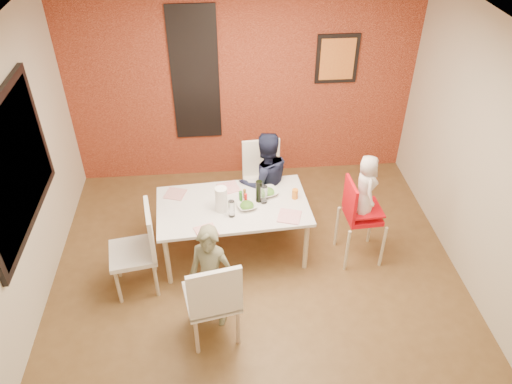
{
  "coord_description": "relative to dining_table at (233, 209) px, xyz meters",
  "views": [
    {
      "loc": [
        -0.36,
        -3.73,
        4.08
      ],
      "look_at": [
        0.0,
        0.3,
        1.05
      ],
      "focal_mm": 35.0,
      "sensor_mm": 36.0,
      "label": 1
    }
  ],
  "objects": [
    {
      "name": "ground",
      "position": [
        0.23,
        -0.57,
        -0.63
      ],
      "size": [
        4.5,
        4.5,
        0.0
      ],
      "primitive_type": "plane",
      "color": "brown",
      "rests_on": "ground"
    },
    {
      "name": "ceiling",
      "position": [
        0.23,
        -0.57,
        2.07
      ],
      "size": [
        4.5,
        4.5,
        0.02
      ],
      "primitive_type": "cube",
      "color": "silver",
      "rests_on": "wall_back"
    },
    {
      "name": "wall_back",
      "position": [
        0.23,
        1.68,
        0.72
      ],
      "size": [
        4.5,
        0.02,
        2.7
      ],
      "primitive_type": "cube",
      "color": "beige",
      "rests_on": "ground"
    },
    {
      "name": "wall_left",
      "position": [
        -2.02,
        -0.57,
        0.72
      ],
      "size": [
        0.02,
        4.5,
        2.7
      ],
      "primitive_type": "cube",
      "color": "beige",
      "rests_on": "ground"
    },
    {
      "name": "wall_right",
      "position": [
        2.48,
        -0.57,
        0.72
      ],
      "size": [
        0.02,
        4.5,
        2.7
      ],
      "primitive_type": "cube",
      "color": "beige",
      "rests_on": "ground"
    },
    {
      "name": "brick_accent_wall",
      "position": [
        0.23,
        1.66,
        0.72
      ],
      "size": [
        4.5,
        0.02,
        2.7
      ],
      "primitive_type": "cube",
      "color": "maroon",
      "rests_on": "ground"
    },
    {
      "name": "picture_window_frame",
      "position": [
        -1.99,
        -0.37,
        0.92
      ],
      "size": [
        0.05,
        1.7,
        1.3
      ],
      "primitive_type": "cube",
      "color": "black",
      "rests_on": "wall_left"
    },
    {
      "name": "picture_window_pane",
      "position": [
        -1.97,
        -0.37,
        0.92
      ],
      "size": [
        0.02,
        1.55,
        1.15
      ],
      "primitive_type": "cube",
      "color": "black",
      "rests_on": "wall_left"
    },
    {
      "name": "glassblock_strip",
      "position": [
        -0.37,
        1.65,
        0.87
      ],
      "size": [
        0.55,
        0.03,
        1.7
      ],
      "primitive_type": "cube",
      "color": "#B4BDC4",
      "rests_on": "wall_back"
    },
    {
      "name": "glassblock_surround",
      "position": [
        -0.37,
        1.64,
        0.87
      ],
      "size": [
        0.6,
        0.03,
        1.76
      ],
      "primitive_type": "cube",
      "color": "black",
      "rests_on": "wall_back"
    },
    {
      "name": "art_print_frame",
      "position": [
        1.43,
        1.64,
        1.02
      ],
      "size": [
        0.54,
        0.03,
        0.64
      ],
      "primitive_type": "cube",
      "color": "black",
      "rests_on": "wall_back"
    },
    {
      "name": "art_print_canvas",
      "position": [
        1.43,
        1.63,
        1.02
      ],
      "size": [
        0.44,
        0.01,
        0.54
      ],
      "primitive_type": "cube",
      "color": "orange",
      "rests_on": "wall_back"
    },
    {
      "name": "dining_table",
      "position": [
        0.0,
        0.0,
        0.0
      ],
      "size": [
        1.71,
        1.03,
        0.69
      ],
      "rotation": [
        0.0,
        0.0,
        0.07
      ],
      "color": "silver",
      "rests_on": "ground"
    },
    {
      "name": "chair_near",
      "position": [
        -0.24,
        -1.22,
        -0.04
      ],
      "size": [
        0.57,
        0.57,
        1.05
      ],
      "rotation": [
        0.0,
        0.0,
        3.33
      ],
      "color": "white",
      "rests_on": "ground"
    },
    {
      "name": "chair_far",
      "position": [
        0.4,
        0.71,
        -0.07
      ],
      "size": [
        0.49,
        0.49,
        1.0
      ],
      "rotation": [
        0.0,
        0.0,
        0.07
      ],
      "color": "white",
      "rests_on": "ground"
    },
    {
      "name": "chair_left",
      "position": [
        -0.98,
        -0.44,
        -0.06
      ],
      "size": [
        0.54,
        0.54,
        1.02
      ],
      "rotation": [
        0.0,
        0.0,
        4.87
      ],
      "color": "silver",
      "rests_on": "ground"
    },
    {
      "name": "high_chair",
      "position": [
        1.37,
        -0.19,
        0.0
      ],
      "size": [
        0.47,
        0.47,
        1.05
      ],
      "rotation": [
        0.0,
        0.0,
        1.63
      ],
      "color": "red",
      "rests_on": "ground"
    },
    {
      "name": "child_near",
      "position": [
        -0.26,
        -0.97,
        -0.04
      ],
      "size": [
        0.5,
        0.42,
        1.18
      ],
      "primitive_type": "imported",
      "rotation": [
        0.0,
        0.0,
        -0.37
      ],
      "color": "#5E5E43",
      "rests_on": "ground"
    },
    {
      "name": "child_far",
      "position": [
        0.4,
        0.46,
        0.02
      ],
      "size": [
        0.72,
        0.62,
        1.29
      ],
      "primitive_type": "imported",
      "rotation": [
        0.0,
        0.0,
        3.38
      ],
      "color": "black",
      "rests_on": "ground"
    },
    {
      "name": "toddler",
      "position": [
        1.4,
        -0.19,
        0.36
      ],
      "size": [
        0.23,
        0.36,
        0.74
      ],
      "primitive_type": "imported",
      "rotation": [
        0.0,
        0.0,
        1.57
      ],
      "color": "beige",
      "rests_on": "high_chair"
    },
    {
      "name": "plate_near_left",
      "position": [
        -0.29,
        -0.42,
        0.07
      ],
      "size": [
        0.27,
        0.27,
        0.01
      ],
      "primitive_type": "cube",
      "rotation": [
        0.0,
        0.0,
        0.34
      ],
      "color": "white",
      "rests_on": "dining_table"
    },
    {
      "name": "plate_far_mid",
      "position": [
        -0.03,
        0.32,
        0.07
      ],
      "size": [
        0.28,
        0.28,
        0.01
      ],
      "primitive_type": "cube",
      "rotation": [
        0.0,
        0.0,
        0.32
      ],
      "color": "white",
      "rests_on": "dining_table"
    },
    {
      "name": "plate_near_right",
      "position": [
        0.59,
        -0.26,
        0.07
      ],
      "size": [
        0.29,
        0.29,
        0.01
      ],
      "primitive_type": "cube",
      "rotation": [
        0.0,
        0.0,
        -0.31
      ],
      "color": "white",
      "rests_on": "dining_table"
    },
    {
      "name": "plate_far_left",
      "position": [
        -0.64,
        0.25,
        0.07
      ],
      "size": [
        0.27,
        0.27,
        0.01
      ],
      "primitive_type": "cube",
      "rotation": [
        0.0,
        0.0,
        -0.32
      ],
      "color": "silver",
      "rests_on": "dining_table"
    },
    {
      "name": "salad_bowl_a",
      "position": [
        0.15,
        -0.06,
        0.09
      ],
      "size": [
        0.25,
        0.25,
        0.05
      ],
      "primitive_type": "imported",
      "rotation": [
        0.0,
        0.0,
        0.22
      ],
      "color": "silver",
      "rests_on": "dining_table"
    },
    {
      "name": "salad_bowl_b",
      "position": [
        0.4,
        0.16,
        0.09
      ],
      "size": [
        0.29,
        0.29,
        0.05
      ],
      "primitive_type": "imported",
      "rotation": [
        0.0,
        0.0,
        0.34
      ],
      "color": "silver",
      "rests_on": "dining_table"
    },
    {
      "name": "wine_bottle",
      "position": [
        0.29,
        0.05,
        0.19
      ],
      "size": [
        0.07,
        0.07,
        0.27
      ],
      "primitive_type": "cylinder",
      "color": "black",
      "rests_on": "dining_table"
    },
    {
      "name": "wine_glass_a",
      "position": [
        -0.02,
        -0.19,
        0.16
      ],
      "size": [
        0.07,
        0.07,
        0.2
      ],
      "primitive_type": "cylinder",
      "color": "white",
      "rests_on": "dining_table"
    },
    {
      "name": "wine_glass_b",
      "position": [
        0.34,
        0.02,
        0.17
      ],
      "size": [
        0.08,
        0.08,
        0.22
      ],
      "primitive_type": "cylinder",
      "color": "silver",
      "rests_on": "dining_table"
    },
    {
      "name": "paper_towel_roll",
      "position": [
        -0.12,
        -0.08,
        0.21
      ],
      "size": [
        0.13,
        0.13,
        0.29
      ],
      "primitive_type": "cylinder",
      "color": "white",
      "rests_on": "dining_table"
    },
    {
      "name": "condiment_red",
      "position": [
        0.15,
        0.01,
        0.12
      ],
      "size": [
        0.03,
        0.03,
        0.13
      ],
      "primitive_type": "cylinder",
      "color": "red",
      "rests_on": "dining_table"
    },
    {
      "name": "condiment_green",
      "position": [
        0.09,
        0.03,
        0.14
      ],
      "size": [
        0.04,
        0.04,
        0.16
      ],
      "primitive_type": "cylinder",
      "color": "#286923",
      "rests_on": "dining_table"
    },
    {
      "name": "condiment_brown",
      "position": [
        0.14,
        0.1,
        0.13
      ],
      "size": [
        0.03,
        0.03,
        0.13
      ],
      "primitive_type": "cylinder",
      "color": "brown",
      "rests_on": "dining_table"
    },
    {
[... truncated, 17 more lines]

